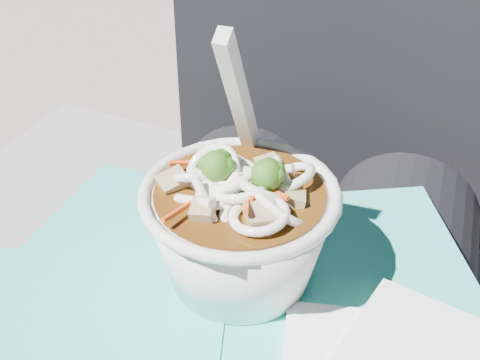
% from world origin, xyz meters
% --- Properties ---
extents(lap, '(0.33, 0.48, 0.15)m').
position_xyz_m(lap, '(0.00, 0.00, 0.54)').
color(lap, black).
rests_on(lap, stone_ledge).
extents(person_body, '(0.34, 0.94, 1.01)m').
position_xyz_m(person_body, '(0.00, 0.09, 0.57)').
color(person_body, black).
rests_on(person_body, ground).
extents(plastic_bag, '(0.40, 0.37, 0.02)m').
position_xyz_m(plastic_bag, '(-0.03, -0.04, 0.63)').
color(plastic_bag, '#30C8B2').
rests_on(plastic_bag, lap).
extents(udon_bowl, '(0.14, 0.14, 0.19)m').
position_xyz_m(udon_bowl, '(-0.02, -0.01, 0.69)').
color(udon_bowl, white).
rests_on(udon_bowl, plastic_bag).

